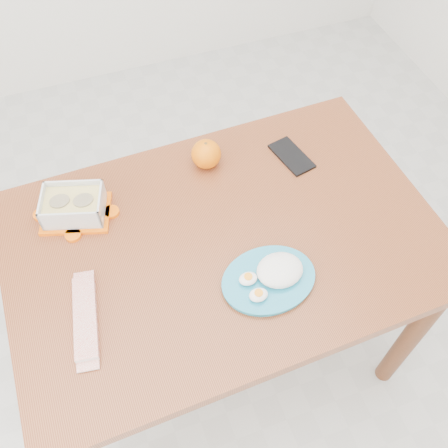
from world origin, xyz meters
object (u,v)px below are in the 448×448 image
object	(u,v)px
rice_plate	(272,276)
smartphone	(292,156)
orange_fruit	(206,154)
dining_table	(224,258)
food_container	(74,206)

from	to	relation	value
rice_plate	smartphone	distance (m)	0.43
orange_fruit	rice_plate	distance (m)	0.43
orange_fruit	rice_plate	world-z (taller)	orange_fruit
dining_table	smartphone	bearing A→B (deg)	33.49
food_container	orange_fruit	bearing A→B (deg)	24.92
rice_plate	smartphone	xyz separation A→B (m)	(0.22, 0.37, -0.02)
orange_fruit	rice_plate	bearing A→B (deg)	-86.28
dining_table	orange_fruit	world-z (taller)	orange_fruit
food_container	rice_plate	size ratio (longest dim) A/B	0.87
food_container	smartphone	bearing A→B (deg)	16.60
food_container	orange_fruit	world-z (taller)	orange_fruit
dining_table	smartphone	size ratio (longest dim) A/B	8.00
dining_table	rice_plate	distance (m)	0.22
food_container	smartphone	xyz separation A→B (m)	(0.65, -0.00, -0.03)
dining_table	smartphone	xyz separation A→B (m)	(0.29, 0.21, 0.11)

